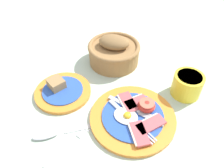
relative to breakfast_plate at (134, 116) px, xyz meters
The scene contains 7 objects.
ground_plane 0.08m from the breakfast_plate, 156.01° to the right, with size 3.00×3.00×0.00m, color #B7CCB7.
breakfast_plate is the anchor object (origin of this frame).
bread_plate 0.25m from the breakfast_plate, behind, with size 0.18×0.18×0.04m.
sugar_cup 0.20m from the breakfast_plate, 64.32° to the left, with size 0.09×0.09×0.07m.
bread_basket 0.28m from the breakfast_plate, 135.68° to the left, with size 0.19×0.19×0.11m.
teaspoon_by_saucer 0.22m from the breakfast_plate, 132.29° to the right, with size 0.14×0.16×0.01m.
fork_on_cloth 0.19m from the breakfast_plate, 120.70° to the right, with size 0.04×0.19×0.01m.
Camera 1 is at (0.23, -0.33, 0.52)m, focal length 35.00 mm.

